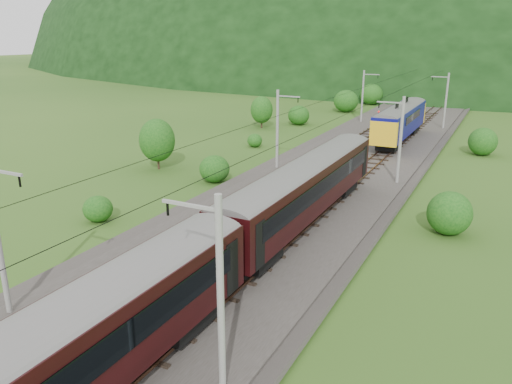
% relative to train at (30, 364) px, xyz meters
% --- Properties ---
extents(ground, '(600.00, 600.00, 0.00)m').
position_rel_train_xyz_m(ground, '(-2.40, 5.37, -3.67)').
color(ground, '#294D18').
rests_on(ground, ground).
extents(railbed, '(14.00, 220.00, 0.30)m').
position_rel_train_xyz_m(railbed, '(-2.40, 15.37, -3.52)').
color(railbed, '#38332D').
rests_on(railbed, ground).
extents(track_left, '(2.40, 220.00, 0.27)m').
position_rel_train_xyz_m(track_left, '(-4.80, 15.37, -3.30)').
color(track_left, brown).
rests_on(track_left, railbed).
extents(track_right, '(2.40, 220.00, 0.27)m').
position_rel_train_xyz_m(track_right, '(-0.00, 15.37, -3.30)').
color(track_right, brown).
rests_on(track_right, railbed).
extents(catenary_left, '(2.54, 192.28, 8.00)m').
position_rel_train_xyz_m(catenary_left, '(-8.52, 37.37, 0.83)').
color(catenary_left, gray).
rests_on(catenary_left, railbed).
extents(catenary_right, '(2.54, 192.28, 8.00)m').
position_rel_train_xyz_m(catenary_right, '(3.72, 37.37, 0.83)').
color(catenary_right, gray).
rests_on(catenary_right, railbed).
extents(overhead_wires, '(4.83, 198.00, 0.03)m').
position_rel_train_xyz_m(overhead_wires, '(-2.40, 15.37, 3.43)').
color(overhead_wires, black).
rests_on(overhead_wires, ground).
extents(mountain_main, '(504.00, 360.00, 244.00)m').
position_rel_train_xyz_m(mountain_main, '(-2.40, 265.37, -3.67)').
color(mountain_main, black).
rests_on(mountain_main, ground).
extents(mountain_ridge, '(336.00, 280.00, 132.00)m').
position_rel_train_xyz_m(mountain_ridge, '(-122.40, 305.37, -3.67)').
color(mountain_ridge, black).
rests_on(mountain_ridge, ground).
extents(train, '(3.12, 124.93, 5.43)m').
position_rel_train_xyz_m(train, '(0.00, 0.00, 0.00)').
color(train, black).
rests_on(train, ground).
extents(hazard_post_near, '(0.14, 0.14, 1.36)m').
position_rel_train_xyz_m(hazard_post_near, '(-2.82, 60.58, -2.69)').
color(hazard_post_near, red).
rests_on(hazard_post_near, railbed).
extents(hazard_post_far, '(0.17, 0.17, 1.58)m').
position_rel_train_xyz_m(hazard_post_far, '(-2.28, 31.50, -2.58)').
color(hazard_post_far, red).
rests_on(hazard_post_far, railbed).
extents(signal, '(0.24, 0.24, 2.20)m').
position_rel_train_xyz_m(signal, '(-5.43, 67.45, -2.08)').
color(signal, black).
rests_on(signal, railbed).
extents(vegetation_left, '(12.00, 138.84, 6.24)m').
position_rel_train_xyz_m(vegetation_left, '(-16.69, 30.50, -1.36)').
color(vegetation_left, '#134612').
rests_on(vegetation_left, ground).
extents(vegetation_right, '(4.13, 93.47, 2.92)m').
position_rel_train_xyz_m(vegetation_right, '(9.87, 32.88, -2.33)').
color(vegetation_right, '#134612').
rests_on(vegetation_right, ground).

